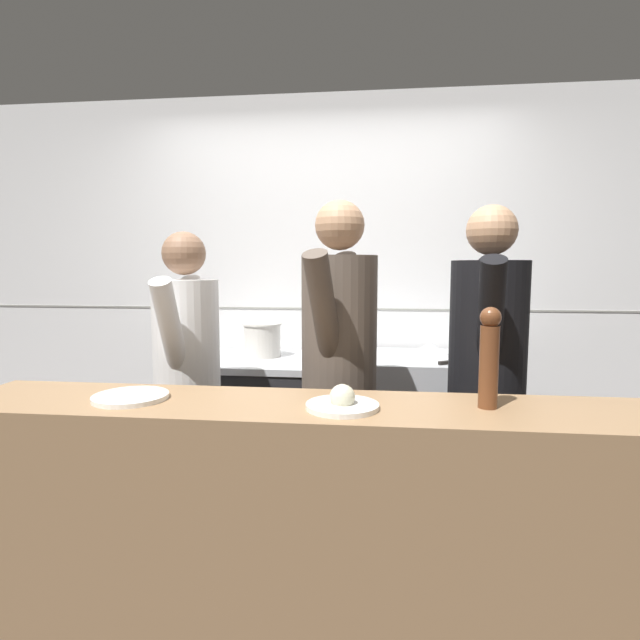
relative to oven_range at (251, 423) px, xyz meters
name	(u,v)px	position (x,y,z in m)	size (l,w,h in m)	color
ground_plane	(292,600)	(0.46, -1.08, -0.43)	(14.00, 14.00, 0.00)	#383333
wall_back_tiled	(327,287)	(0.46, 0.40, 0.87)	(8.00, 0.06, 2.60)	white
oven_range	(251,423)	(0.00, 0.00, 0.00)	(0.87, 0.71, 0.86)	#232326
prep_counter	(413,427)	(1.04, 0.00, 0.01)	(1.11, 0.65, 0.89)	#B7BABF
pass_counter	(314,532)	(0.59, -1.35, 0.04)	(2.66, 0.45, 0.95)	#93704C
stock_pot	(262,339)	(0.07, 0.05, 0.55)	(0.25, 0.25, 0.22)	beige
mixing_bowl_steel	(430,349)	(1.14, 0.07, 0.50)	(0.25, 0.25, 0.08)	#B7BABF
chefs_knife	(460,362)	(1.28, -0.17, 0.46)	(0.32, 0.21, 0.02)	#B7BABF
plated_dish_main	(131,397)	(-0.10, -1.36, 0.53)	(0.27, 0.27, 0.02)	white
plated_dish_appetiser	(342,403)	(0.69, -1.39, 0.54)	(0.25, 0.25, 0.09)	white
pepper_mill	(489,356)	(1.19, -1.32, 0.70)	(0.07, 0.07, 0.35)	brown
chef_head_cook	(187,375)	(-0.14, -0.70, 0.47)	(0.34, 0.70, 1.61)	black
chef_sous	(339,366)	(0.63, -0.74, 0.54)	(0.43, 0.76, 1.75)	black
chef_line	(487,371)	(1.32, -0.72, 0.53)	(0.41, 0.75, 1.72)	black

